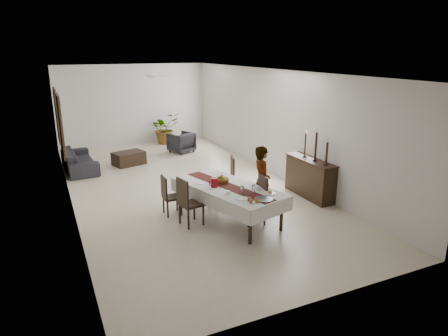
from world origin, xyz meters
TOP-DOWN VIEW (x-y plane):
  - floor at (0.00, 0.00)m, footprint 6.00×12.00m
  - ceiling at (0.00, 0.00)m, footprint 6.00×12.00m
  - wall_back at (0.00, 6.00)m, footprint 6.00×0.02m
  - wall_front at (0.00, -6.00)m, footprint 6.00×0.02m
  - wall_left at (-3.00, 0.00)m, footprint 0.02×12.00m
  - wall_right at (3.00, 0.00)m, footprint 0.02×12.00m
  - dining_table_top at (0.18, -2.60)m, footprint 1.72×2.73m
  - table_leg_fl at (0.07, -3.88)m, footprint 0.09×0.09m
  - table_leg_fr at (0.96, -3.62)m, footprint 0.09×0.09m
  - table_leg_bl at (-0.60, -1.57)m, footprint 0.09×0.09m
  - table_leg_br at (0.29, -1.31)m, footprint 0.09×0.09m
  - tablecloth_top at (0.18, -2.60)m, footprint 1.96×2.97m
  - tablecloth_drape_left at (-0.41, -2.77)m, footprint 0.77×2.62m
  - tablecloth_drape_right at (0.77, -2.42)m, footprint 0.77×2.62m
  - tablecloth_drape_near at (0.56, -3.90)m, footprint 1.20×0.36m
  - tablecloth_drape_far at (-0.20, -1.29)m, footprint 1.20×0.36m
  - table_runner at (0.18, -2.60)m, footprint 1.09×2.64m
  - red_pitcher at (-0.12, -2.52)m, footprint 0.20×0.20m
  - pitcher_handle at (-0.20, -2.54)m, footprint 0.13×0.06m
  - wine_glass_near at (0.49, -3.22)m, footprint 0.07×0.07m
  - wine_glass_mid at (0.24, -3.18)m, footprint 0.07×0.07m
  - teacup_right at (0.66, -3.12)m, footprint 0.10×0.10m
  - saucer_right at (0.66, -3.12)m, footprint 0.16×0.16m
  - teacup_left at (-0.02, -3.04)m, footprint 0.10×0.10m
  - saucer_left at (-0.02, -3.04)m, footprint 0.16×0.16m
  - plate_near_right at (0.78, -3.41)m, footprint 0.25×0.25m
  - bread_near_right at (0.78, -3.41)m, footprint 0.10×0.10m
  - plate_near_left at (0.09, -3.45)m, footprint 0.25×0.25m
  - plate_far_left at (-0.31, -2.13)m, footprint 0.25×0.25m
  - serving_tray at (0.49, -3.66)m, footprint 0.38×0.38m
  - jam_jar_a at (0.27, -3.76)m, footprint 0.07×0.07m
  - jam_jar_b at (0.15, -3.73)m, footprint 0.07×0.07m
  - jam_jar_c at (0.18, -3.61)m, footprint 0.07×0.07m
  - fruit_basket at (0.16, -2.33)m, footprint 0.32×0.32m
  - fruit_red at (0.18, -2.30)m, footprint 0.10×0.10m
  - fruit_green at (0.11, -2.31)m, footprint 0.08×0.08m
  - fruit_yellow at (0.17, -2.38)m, footprint 0.09×0.09m
  - chair_right_near_seat at (0.62, -3.01)m, footprint 0.52×0.52m
  - chair_right_near_leg_fl at (0.79, -3.22)m, footprint 0.05×0.05m
  - chair_right_near_leg_fr at (0.83, -2.85)m, footprint 0.05×0.05m
  - chair_right_near_leg_bl at (0.41, -3.18)m, footprint 0.05×0.05m
  - chair_right_near_leg_br at (0.46, -2.80)m, footprint 0.05×0.05m
  - chair_right_near_back at (0.83, -3.04)m, footprint 0.10×0.47m
  - chair_right_far_seat at (0.62, -1.42)m, footprint 0.61×0.61m
  - chair_right_far_leg_fl at (0.75, -1.67)m, footprint 0.06×0.06m
  - chair_right_far_leg_fr at (0.87, -1.29)m, footprint 0.06×0.06m
  - chair_right_far_leg_bl at (0.38, -1.55)m, footprint 0.06×0.06m
  - chair_right_far_leg_br at (0.50, -1.17)m, footprint 0.06×0.06m
  - chair_right_far_back at (0.84, -1.49)m, footprint 0.19×0.48m
  - chair_left_near_seat at (-0.67, -2.51)m, footprint 0.55×0.55m
  - chair_left_near_leg_fl at (-0.90, -2.36)m, footprint 0.05×0.05m
  - chair_left_near_leg_fr at (-0.82, -2.73)m, footprint 0.05×0.05m
  - chair_left_near_leg_bl at (-0.52, -2.29)m, footprint 0.05×0.05m
  - chair_left_near_leg_br at (-0.45, -2.66)m, footprint 0.05×0.05m
  - chair_left_near_back at (-0.88, -2.55)m, footprint 0.13×0.47m
  - chair_left_far_seat at (-0.88, -1.78)m, footprint 0.41×0.41m
  - chair_left_far_leg_fl at (-1.05, -1.62)m, footprint 0.04×0.04m
  - chair_left_far_leg_fr at (-1.05, -1.95)m, footprint 0.04×0.04m
  - chair_left_far_leg_bl at (-0.72, -1.62)m, footprint 0.04×0.04m
  - chair_left_far_leg_br at (-0.72, -1.95)m, footprint 0.04×0.04m
  - chair_left_far_back at (-1.07, -1.78)m, footprint 0.04×0.41m
  - woman at (0.96, -2.76)m, footprint 0.52×0.68m
  - sideboard_body at (2.78, -2.14)m, footprint 0.44×1.64m
  - sideboard_top at (2.78, -2.14)m, footprint 0.48×1.70m
  - candlestick_near_base at (2.78, -2.74)m, footprint 0.11×0.11m
  - candlestick_near_shaft at (2.78, -2.74)m, footprint 0.05×0.05m
  - candlestick_near_candle at (2.78, -2.74)m, footprint 0.04×0.04m
  - candlestick_mid_base at (2.78, -2.30)m, footprint 0.11×0.11m
  - candlestick_mid_shaft at (2.78, -2.30)m, footprint 0.05×0.05m
  - candlestick_mid_candle at (2.78, -2.30)m, footprint 0.04×0.04m
  - candlestick_far_base at (2.78, -1.87)m, footprint 0.11×0.11m
  - candlestick_far_shaft at (2.78, -1.87)m, footprint 0.05×0.05m
  - candlestick_far_candle at (2.78, -1.87)m, footprint 0.04×0.04m
  - sofa at (-2.50, 2.99)m, footprint 1.00×2.31m
  - armchair at (1.25, 3.80)m, footprint 1.06×1.08m
  - coffee_table at (-0.93, 2.90)m, footprint 1.14×0.92m
  - potted_plant at (1.12, 5.49)m, footprint 1.39×1.29m
  - mirror_frame_near at (-2.96, 2.20)m, footprint 0.06×1.05m
  - mirror_glass_near at (-2.92, 2.20)m, footprint 0.01×0.90m
  - mirror_frame_far at (-2.96, 4.30)m, footprint 0.06×1.05m
  - mirror_glass_far at (-2.92, 4.30)m, footprint 0.01×0.90m
  - fan_rod at (0.00, 3.00)m, footprint 0.04×0.04m
  - fan_hub at (0.00, 3.00)m, footprint 0.16×0.16m
  - fan_blade_n at (0.00, 3.35)m, footprint 0.10×0.55m
  - fan_blade_s at (0.00, 2.65)m, footprint 0.10×0.55m
  - fan_blade_e at (0.35, 3.00)m, footprint 0.55×0.10m
  - fan_blade_w at (-0.35, 3.00)m, footprint 0.55×0.10m

SIDE VIEW (x-z plane):
  - floor at x=0.00m, z-range 0.00..0.00m
  - chair_left_far_leg_fl at x=-1.05m, z-range 0.00..0.40m
  - chair_left_far_leg_fr at x=-1.05m, z-range 0.00..0.40m
  - chair_left_far_leg_bl at x=-0.72m, z-range 0.00..0.40m
  - chair_left_far_leg_br at x=-0.72m, z-range 0.00..0.40m
  - coffee_table at x=-0.93m, z-range 0.00..0.44m
  - chair_right_near_leg_fl at x=0.79m, z-range 0.00..0.46m
  - chair_right_near_leg_fr at x=0.83m, z-range 0.00..0.46m
  - chair_right_near_leg_bl at x=0.41m, z-range 0.00..0.46m
  - chair_right_near_leg_br at x=0.46m, z-range 0.00..0.46m
  - chair_left_near_leg_fl at x=-0.90m, z-range 0.00..0.46m
  - chair_left_near_leg_fr at x=-0.82m, z-range 0.00..0.46m
  - chair_left_near_leg_bl at x=-0.52m, z-range 0.00..0.46m
  - chair_left_near_leg_br at x=-0.45m, z-range 0.00..0.46m
  - chair_right_far_leg_fl at x=0.75m, z-range 0.00..0.48m
  - chair_right_far_leg_fr at x=0.87m, z-range 0.00..0.48m
  - chair_right_far_leg_bl at x=0.38m, z-range 0.00..0.48m
  - chair_right_far_leg_br at x=0.50m, z-range 0.00..0.48m
  - sofa at x=-2.50m, z-range 0.00..0.66m
  - table_leg_fl at x=0.07m, z-range 0.00..0.74m
  - table_leg_fr at x=0.96m, z-range 0.00..0.74m
  - table_leg_bl at x=-0.60m, z-range 0.00..0.74m
  - table_leg_br at x=0.29m, z-range 0.00..0.74m
  - armchair at x=1.25m, z-range 0.00..0.76m
  - chair_left_far_seat at x=-0.88m, z-range 0.40..0.45m
  - chair_right_near_seat at x=0.62m, z-range 0.46..0.51m
  - chair_left_near_seat at x=-0.67m, z-range 0.46..0.51m
  - sideboard_body at x=2.78m, z-range 0.00..0.98m
  - chair_right_far_seat at x=0.62m, z-range 0.48..0.53m
  - potted_plant at x=1.12m, z-range 0.00..1.27m
  - tablecloth_drape_left at x=-0.41m, z-range 0.49..0.80m
  - tablecloth_drape_right at x=0.77m, z-range 0.49..0.80m
  - tablecloth_drape_near at x=0.56m, z-range 0.49..0.80m
  - tablecloth_drape_far at x=-0.20m, z-range 0.49..0.80m
  - chair_left_far_back at x=-1.07m, z-range 0.44..0.96m
  - dining_table_top at x=0.18m, z-range 0.74..0.79m
  - tablecloth_top at x=0.18m, z-range 0.79..0.80m
  - chair_right_near_back at x=0.83m, z-range 0.51..1.10m
  - chair_left_near_back at x=-0.88m, z-range 0.51..1.10m
  - table_runner at x=0.18m, z-range 0.80..0.81m
  - saucer_right at x=0.66m, z-range 0.80..0.82m
  - saucer_left at x=-0.02m, z-range 0.80..0.82m
  - plate_near_right at x=0.78m, z-range 0.80..0.82m
  - plate_near_left at x=0.09m, z-range 0.80..0.82m
  - plate_far_left at x=-0.31m, z-range 0.80..0.82m
  - serving_tray at x=0.49m, z-range 0.80..0.83m
  - teacup_right at x=0.66m, z-range 0.80..0.87m
  - teacup_left at x=-0.02m, z-range 0.80..0.87m
  - chair_right_far_back at x=0.84m, z-range 0.53..1.15m
  - bread_near_right at x=0.78m, z-range 0.79..0.89m
  - jam_jar_a at x=0.27m, z-range 0.80..0.88m
  - jam_jar_b at x=0.15m, z-range 0.80..0.88m
  - jam_jar_c at x=0.18m, z-range 0.80..0.88m
  - woman at x=0.96m, z-range 0.00..1.69m
  - fruit_basket at x=0.16m, z-range 0.80..0.91m
  - wine_glass_near at x=0.49m, z-range 0.80..0.98m
  - wine_glass_mid at x=0.24m, z-range 0.80..0.98m
  - red_pitcher at x=-0.12m, z-range 0.80..1.02m
  - pitcher_handle at x=-0.20m, z-range 0.85..0.97m
  - fruit_red at x=0.18m, z-range 0.89..0.98m
  - fruit_green at x=0.11m, z-range 0.89..0.98m
  - fruit_yellow at x=0.17m, z-range 0.89..0.98m
  - sideboard_top at x=2.78m, z-range 0.98..1.02m
  - candlestick_near_base at x=2.78m, z-range 1.02..1.05m
  - candlestick_mid_base at x=2.78m, z-range 1.02..1.05m
  - candlestick_far_base at x=2.78m, z-range 1.02..1.05m
  - candlestick_near_shaft at x=2.78m, z-range 1.05..1.60m
  - candlestick_far_shaft at x=2.78m, z-range 1.05..1.65m
  - candlestick_mid_shaft at x=2.78m, z-range 1.05..1.76m
  - wall_back at x=0.00m, z-range 0.00..3.20m
  - wall_front at x=0.00m, z-range 0.00..3.20m
  - wall_left at x=-3.00m, z-range 0.00..3.20m
  - wall_right at x=3.00m, z-range 0.00..3.20m
  - mirror_frame_near at x=-2.96m, z-range 0.67..2.53m
  - mirror_glass_near at x=-2.92m, z-range 0.75..2.45m
  - mirror_frame_far at x=-2.96m, z-range 0.67..2.53m
  - mirror_glass_far at x=-2.92m, z-range 0.75..2.45m
  - candlestick_near_candle at x=2.78m, z-range 1.60..1.68m
  - candlestick_far_candle at x=2.78m, z-range 1.65..1.74m
  - candlestick_mid_candle at x=2.78m, z-range 1.76..1.85m
  - fan_hub at x=0.00m, z-range 2.86..2.94m
  - fan_blade_n at x=0.00m, z-range 2.89..2.91m
  - fan_blade_s at x=0.00m, z-range 2.89..2.91m
  - fan_blade_e at x=0.35m, z-range 2.89..2.91m
  - fan_blade_w at x=-0.35m, z-range 2.89..2.91m
  - fan_rod at x=0.00m, z-range 3.00..3.20m
  - ceiling at x=0.00m, z-range 3.19..3.21m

